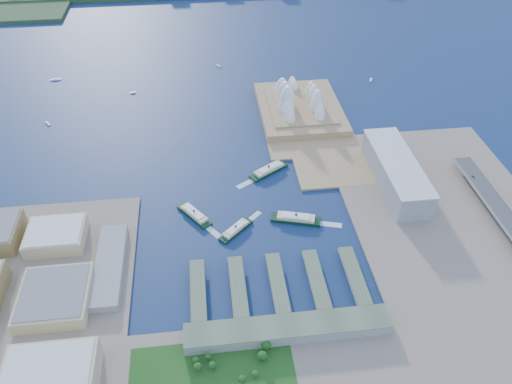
{
  "coord_description": "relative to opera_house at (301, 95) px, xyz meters",
  "views": [
    {
      "loc": [
        -49.63,
        -415.36,
        417.27
      ],
      "look_at": [
        7.75,
        64.43,
        18.0
      ],
      "focal_mm": 35.0,
      "sensor_mm": 36.0,
      "label": 1
    }
  ],
  "objects": [
    {
      "name": "peninsula",
      "position": [
        2.5,
        -20.0,
        -30.5
      ],
      "size": [
        135.0,
        220.0,
        3.0
      ],
      "primitive_type": "cube",
      "color": "#A48259",
      "rests_on": "ground"
    },
    {
      "name": "toaster_building",
      "position": [
        90.0,
        -200.0,
        -11.5
      ],
      "size": [
        45.0,
        155.0,
        35.0
      ],
      "primitive_type": "cube",
      "color": "gray",
      "rests_on": "east_land"
    },
    {
      "name": "ferry_wharves",
      "position": [
        -91.0,
        -355.0,
        -27.35
      ],
      "size": [
        184.0,
        90.0,
        9.3
      ],
      "primitive_type": null,
      "color": "#515C46",
      "rests_on": "ground"
    },
    {
      "name": "east_land",
      "position": [
        135.0,
        -330.0,
        -30.5
      ],
      "size": [
        240.0,
        500.0,
        3.0
      ],
      "primitive_type": "cube",
      "color": "gray",
      "rests_on": "ground"
    },
    {
      "name": "terminal_building",
      "position": [
        -90.0,
        -415.0,
        -23.0
      ],
      "size": [
        200.0,
        28.0,
        12.0
      ],
      "primitive_type": "cube",
      "color": "gray",
      "rests_on": "south_land"
    },
    {
      "name": "opera_house",
      "position": [
        0.0,
        0.0,
        0.0
      ],
      "size": [
        134.0,
        180.0,
        58.0
      ],
      "primitive_type": null,
      "color": "white",
      "rests_on": "peninsula"
    },
    {
      "name": "boat_c",
      "position": [
        148.58,
        95.03,
        -30.5
      ],
      "size": [
        8.66,
        13.76,
        2.99
      ],
      "primitive_type": null,
      "rotation": [
        0.0,
        0.0,
        2.75
      ],
      "color": "white",
      "rests_on": "ground"
    },
    {
      "name": "boat_e",
      "position": [
        -120.86,
        185.54,
        -30.57
      ],
      "size": [
        9.39,
        11.84,
        2.86
      ],
      "primitive_type": null,
      "rotation": [
        0.0,
        0.0,
        0.57
      ],
      "color": "white",
      "rests_on": "ground"
    },
    {
      "name": "ferry_b",
      "position": [
        -72.07,
        -152.94,
        -26.43
      ],
      "size": [
        57.69,
        44.3,
        11.13
      ],
      "primitive_type": null,
      "rotation": [
        0.0,
        0.0,
        -1.0
      ],
      "color": "black",
      "rests_on": "ground"
    },
    {
      "name": "ferry_d",
      "position": [
        -52.63,
        -254.48,
        -26.25
      ],
      "size": [
        62.76,
        31.85,
        11.51
      ],
      "primitive_type": null,
      "rotation": [
        0.0,
        0.0,
        1.29
      ],
      "color": "black",
      "rests_on": "ground"
    },
    {
      "name": "ground",
      "position": [
        -105.0,
        -280.0,
        -32.0
      ],
      "size": [
        3000.0,
        3000.0,
        0.0
      ],
      "primitive_type": "plane",
      "color": "#0F2648",
      "rests_on": "ground"
    },
    {
      "name": "boat_a",
      "position": [
        -400.58,
        12.31,
        -30.71
      ],
      "size": [
        10.03,
        13.13,
        2.59
      ],
      "primitive_type": null,
      "rotation": [
        0.0,
        0.0,
        0.57
      ],
      "color": "white",
      "rests_on": "ground"
    },
    {
      "name": "boat_b",
      "position": [
        -274.35,
        98.46,
        -30.65
      ],
      "size": [
        10.58,
        5.93,
        2.7
      ],
      "primitive_type": null,
      "rotation": [
        0.0,
        0.0,
        1.83
      ],
      "color": "white",
      "rests_on": "ground"
    },
    {
      "name": "west_buildings",
      "position": [
        -355.0,
        -350.0,
        -15.5
      ],
      "size": [
        200.0,
        280.0,
        27.0
      ],
      "primitive_type": null,
      "color": "olive",
      "rests_on": "west_land"
    },
    {
      "name": "west_land",
      "position": [
        -355.0,
        -385.0,
        -30.5
      ],
      "size": [
        220.0,
        390.0,
        3.0
      ],
      "primitive_type": "cube",
      "color": "gray",
      "rests_on": "ground"
    },
    {
      "name": "ferry_c",
      "position": [
        -127.52,
        -264.56,
        -27.35
      ],
      "size": [
        44.31,
        42.97,
        9.31
      ],
      "primitive_type": null,
      "rotation": [
        0.0,
        0.0,
        2.33
      ],
      "color": "black",
      "rests_on": "ground"
    },
    {
      "name": "boat_d",
      "position": [
        -416.46,
        164.43,
        -30.45
      ],
      "size": [
        18.62,
        5.23,
        3.1
      ],
      "primitive_type": null,
      "rotation": [
        0.0,
        0.0,
        1.64
      ],
      "color": "white",
      "rests_on": "ground"
    },
    {
      "name": "ferry_a",
      "position": [
        -176.22,
        -231.82,
        -26.83
      ],
      "size": [
        43.18,
        52.56,
        10.34
      ],
      "primitive_type": null,
      "rotation": [
        0.0,
        0.0,
        0.62
      ],
      "color": "black",
      "rests_on": "ground"
    },
    {
      "name": "car_c",
      "position": [
        191.0,
        -214.94,
        -16.43
      ],
      "size": [
        2.02,
        4.96,
        1.44
      ],
      "primitive_type": "imported",
      "color": "slate",
      "rests_on": "expressway"
    }
  ]
}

